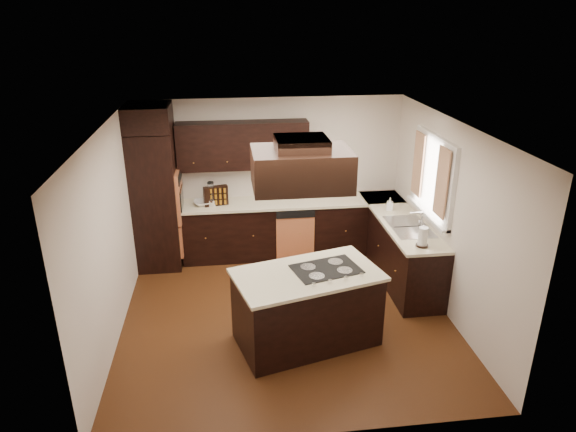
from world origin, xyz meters
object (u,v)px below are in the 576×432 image
object	(u,v)px
island	(307,309)
spice_rack	(216,196)
range_hood	(301,169)
oven_column	(156,200)

from	to	relation	value
island	spice_rack	distance (m)	2.65
island	range_hood	xyz separation A→B (m)	(-0.07, 0.06, 1.72)
oven_column	spice_rack	distance (m)	0.90
range_hood	spice_rack	xyz separation A→B (m)	(-0.98, 2.30, -1.09)
island	range_hood	world-z (taller)	range_hood
oven_column	spice_rack	bearing A→B (deg)	2.62
island	range_hood	distance (m)	1.72
oven_column	island	world-z (taller)	oven_column
oven_column	island	size ratio (longest dim) A/B	1.32
spice_rack	range_hood	bearing A→B (deg)	-80.89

